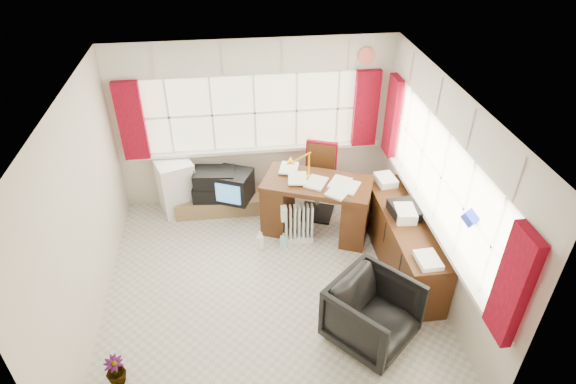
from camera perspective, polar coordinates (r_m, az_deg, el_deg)
The scene contains 20 objects.
ground at distance 6.14m, azimuth -2.14°, elevation -11.03°, with size 4.00×4.00×0.00m, color beige.
room_walls at distance 5.19m, azimuth -2.48°, elevation 0.72°, with size 4.00×4.00×4.00m.
window_back at distance 7.14m, azimuth -3.78°, elevation 5.56°, with size 3.70×0.12×3.60m.
window_right at distance 5.95m, azimuth 16.66°, elevation -2.47°, with size 0.12×3.70×3.60m.
curtains at distance 6.12m, azimuth 5.44°, elevation 5.71°, with size 3.83×3.83×1.15m.
overhead_cabinets at distance 5.84m, azimuth 6.30°, elevation 12.86°, with size 3.98×3.98×0.48m.
desk at distance 6.69m, azimuth 3.39°, elevation -1.43°, with size 1.61×1.21×0.87m.
desk_lamp at distance 6.41m, azimuth 2.51°, elevation 3.89°, with size 0.17×0.15×0.42m.
task_chair at distance 7.05m, azimuth 3.74°, elevation 1.84°, with size 0.61×0.62×1.12m.
office_chair at distance 5.39m, azimuth 10.02°, elevation -14.02°, with size 0.82×0.84×0.77m, color black.
radiator at distance 6.64m, azimuth 1.29°, elevation -4.16°, with size 0.40×0.16×0.59m.
credenza at distance 6.35m, azimuth 13.41°, elevation -5.61°, with size 0.50×2.00×0.85m.
file_tray at distance 6.14m, azimuth 13.59°, elevation -2.14°, with size 0.31×0.40×0.13m, color black.
tv_bench at distance 7.38m, azimuth -7.68°, elevation -1.17°, with size 1.40×0.50×0.25m, color olive.
crt_tv at distance 7.09m, azimuth -6.43°, elevation 0.75°, with size 0.63×0.61×0.45m.
hifi_stack at distance 7.16m, azimuth -8.62°, elevation 0.89°, with size 0.69×0.48×0.46m.
mini_fridge at distance 7.33m, azimuth -13.09°, elevation 0.68°, with size 0.63×0.63×0.83m.
spray_bottle_a at distance 6.57m, azimuth -3.34°, elevation -5.71°, with size 0.11×0.11×0.30m, color white.
spray_bottle_b at distance 6.63m, azimuth -0.54°, elevation -5.66°, with size 0.09×0.10×0.21m, color #95DED7.
flower_vase at distance 5.41m, azimuth -19.79°, elevation -19.32°, with size 0.20×0.20×0.35m, color black.
Camera 1 is at (-0.32, -4.31, 4.36)m, focal length 30.00 mm.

